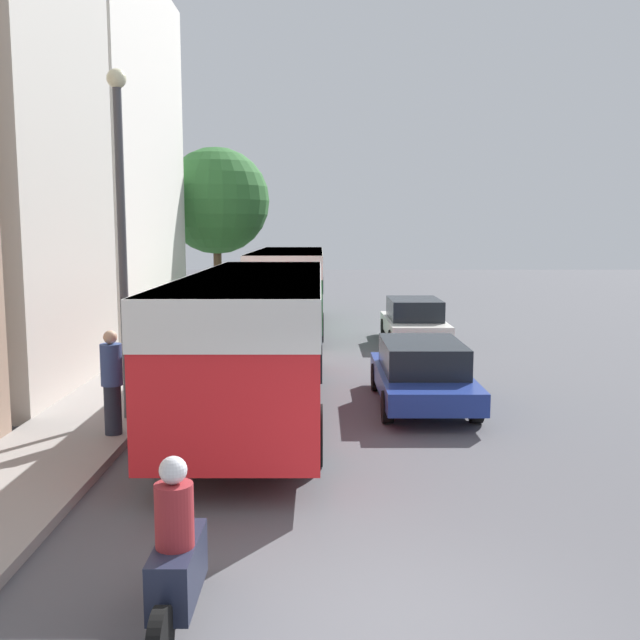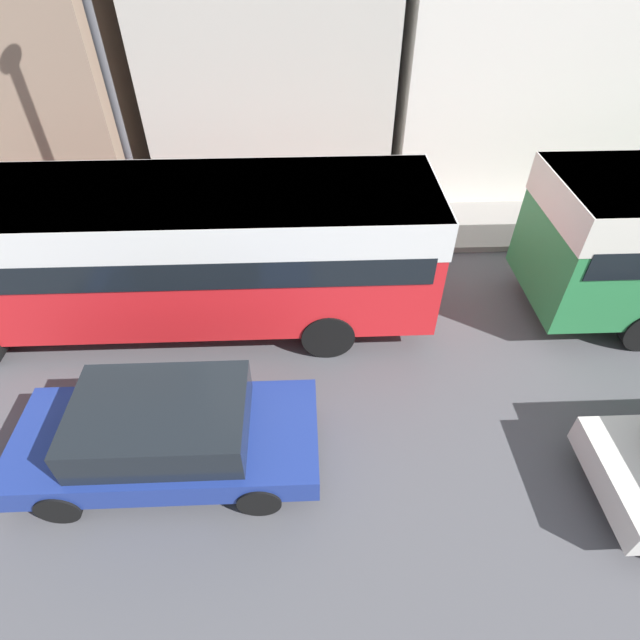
# 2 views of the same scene
# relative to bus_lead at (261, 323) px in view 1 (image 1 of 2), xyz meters

# --- Properties ---
(ground_plane) EXTENTS (120.00, 120.00, 0.00)m
(ground_plane) POSITION_rel_bus_lead_xyz_m (1.89, -7.95, -1.89)
(ground_plane) COLOR #515156
(building_far_terrace) EXTENTS (5.00, 9.85, 12.30)m
(building_far_terrace) POSITION_rel_bus_lead_xyz_m (-6.81, 10.35, 4.26)
(building_far_terrace) COLOR silver
(building_far_terrace) RESTS_ON ground_plane
(bus_lead) EXTENTS (2.62, 10.52, 2.89)m
(bus_lead) POSITION_rel_bus_lead_xyz_m (0.00, 0.00, 0.00)
(bus_lead) COLOR red
(bus_lead) RESTS_ON ground_plane
(bus_following) EXTENTS (2.56, 10.43, 2.97)m
(bus_following) POSITION_rel_bus_lead_xyz_m (0.11, 12.55, 0.05)
(bus_following) COLOR #2D8447
(bus_following) RESTS_ON ground_plane
(motorcycle_behind_lead) EXTENTS (0.38, 2.24, 1.73)m
(motorcycle_behind_lead) POSITION_rel_bus_lead_xyz_m (-0.07, -8.01, -1.20)
(motorcycle_behind_lead) COLOR #1E2338
(motorcycle_behind_lead) RESTS_ON ground_plane
(car_crossing) EXTENTS (1.95, 4.53, 1.39)m
(car_crossing) POSITION_rel_bus_lead_xyz_m (3.46, 0.70, -1.15)
(car_crossing) COLOR navy
(car_crossing) RESTS_ON ground_plane
(car_far_curb) EXTENTS (1.94, 4.46, 1.48)m
(car_far_curb) POSITION_rel_bus_lead_xyz_m (4.40, 9.15, -1.11)
(car_far_curb) COLOR silver
(car_far_curb) RESTS_ON ground_plane
(pedestrian_near_curb) EXTENTS (0.38, 0.38, 1.87)m
(pedestrian_near_curb) POSITION_rel_bus_lead_xyz_m (-2.42, -1.99, -0.77)
(pedestrian_near_curb) COLOR #232838
(pedestrian_near_curb) RESTS_ON sidewalk
(street_tree) EXTENTS (4.69, 4.69, 7.20)m
(street_tree) POSITION_rel_bus_lead_xyz_m (-3.32, 17.59, 3.11)
(street_tree) COLOR brown
(street_tree) RESTS_ON sidewalk
(lamp_post) EXTENTS (0.36, 0.36, 6.54)m
(lamp_post) POSITION_rel_bus_lead_xyz_m (-2.46, -0.85, 2.11)
(lamp_post) COLOR #47474C
(lamp_post) RESTS_ON sidewalk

